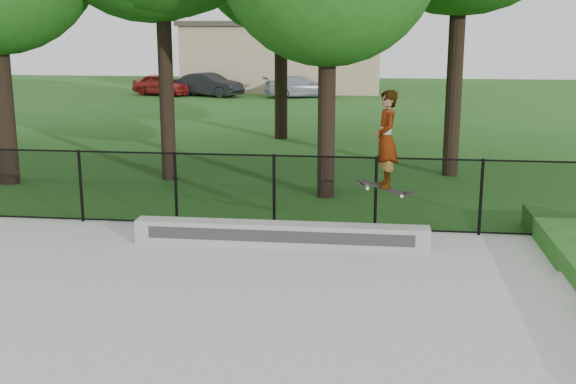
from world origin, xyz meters
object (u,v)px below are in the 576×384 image
(car_b, at_px, (209,85))
(car_c, at_px, (300,87))
(skater_airborne, at_px, (386,141))
(car_a, at_px, (162,85))
(grind_ledge, at_px, (280,235))

(car_b, relative_size, car_c, 0.97)
(car_b, bearing_deg, skater_airborne, -140.05)
(car_b, xyz_separation_m, skater_airborne, (10.01, -28.89, 1.39))
(car_a, distance_m, car_b, 2.86)
(car_c, bearing_deg, grind_ledge, 164.93)
(grind_ledge, xyz_separation_m, car_c, (-2.80, 28.89, 0.32))
(car_b, distance_m, skater_airborne, 30.61)
(grind_ledge, relative_size, skater_airborne, 2.85)
(car_b, height_order, car_c, car_b)
(grind_ledge, height_order, skater_airborne, skater_airborne)
(grind_ledge, bearing_deg, car_a, 110.78)
(grind_ledge, xyz_separation_m, skater_airborne, (1.86, -0.06, 1.78))
(grind_ledge, height_order, car_c, car_c)
(car_a, height_order, skater_airborne, skater_airborne)
(grind_ledge, bearing_deg, car_c, 95.53)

